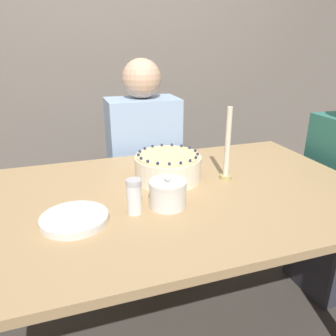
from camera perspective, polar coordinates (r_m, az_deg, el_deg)
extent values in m
cube|color=slate|center=(2.52, -10.77, 20.24)|extent=(8.00, 0.05, 2.60)
cube|color=tan|center=(1.28, -0.04, -4.98)|extent=(1.61, 0.97, 0.03)
cylinder|color=tan|center=(2.11, 15.90, -6.63)|extent=(0.07, 0.07, 0.75)
cylinder|color=#EFE5CC|center=(1.38, 0.00, 0.00)|extent=(0.28, 0.28, 0.10)
cylinder|color=beige|center=(1.36, 0.00, 2.16)|extent=(0.27, 0.27, 0.01)
sphere|color=#23284C|center=(1.40, 4.78, 3.06)|extent=(0.01, 0.01, 0.01)
sphere|color=#23284C|center=(1.44, 3.79, 3.55)|extent=(0.01, 0.01, 0.01)
sphere|color=#23284C|center=(1.46, 2.36, 3.90)|extent=(0.01, 0.01, 0.01)
sphere|color=#23284C|center=(1.48, 0.68, 4.07)|extent=(0.01, 0.01, 0.01)
sphere|color=#23284C|center=(1.48, -1.08, 4.05)|extent=(0.01, 0.01, 0.01)
sphere|color=#23284C|center=(1.46, -2.72, 3.83)|extent=(0.01, 0.01, 0.01)
sphere|color=#23284C|center=(1.43, -4.06, 3.45)|extent=(0.01, 0.01, 0.01)
sphere|color=#23284C|center=(1.39, -4.93, 2.92)|extent=(0.01, 0.01, 0.01)
sphere|color=#23284C|center=(1.35, -5.18, 2.32)|extent=(0.01, 0.01, 0.01)
sphere|color=#23284C|center=(1.31, -4.72, 1.72)|extent=(0.01, 0.01, 0.01)
sphere|color=#23284C|center=(1.27, -3.55, 1.20)|extent=(0.01, 0.01, 0.01)
sphere|color=#23284C|center=(1.25, -1.81, 0.85)|extent=(0.01, 0.01, 0.01)
sphere|color=#23284C|center=(1.25, 0.24, 0.75)|extent=(0.01, 0.01, 0.01)
sphere|color=#23284C|center=(1.26, 2.25, 0.91)|extent=(0.01, 0.01, 0.01)
sphere|color=#23284C|center=(1.28, 3.88, 1.31)|extent=(0.01, 0.01, 0.01)
sphere|color=#23284C|center=(1.32, 4.89, 1.86)|extent=(0.01, 0.01, 0.01)
sphere|color=#23284C|center=(1.36, 5.18, 2.47)|extent=(0.01, 0.01, 0.01)
cylinder|color=silver|center=(1.16, -0.03, -4.75)|extent=(0.13, 0.13, 0.08)
cylinder|color=silver|center=(1.14, -0.03, -2.58)|extent=(0.14, 0.14, 0.01)
sphere|color=silver|center=(1.14, -0.03, -1.74)|extent=(0.02, 0.02, 0.02)
cylinder|color=white|center=(1.12, -5.91, -5.39)|extent=(0.05, 0.05, 0.11)
cylinder|color=silver|center=(1.09, -6.03, -2.46)|extent=(0.05, 0.05, 0.02)
cylinder|color=silver|center=(1.12, -15.93, -8.89)|extent=(0.22, 0.22, 0.01)
cylinder|color=silver|center=(1.12, -15.97, -8.53)|extent=(0.22, 0.22, 0.01)
cylinder|color=silver|center=(1.11, -16.01, -8.17)|extent=(0.22, 0.22, 0.01)
cylinder|color=tan|center=(1.42, 9.96, -1.54)|extent=(0.05, 0.05, 0.02)
cylinder|color=silver|center=(1.37, 10.36, 4.44)|extent=(0.02, 0.02, 0.29)
cube|color=#473D33|center=(2.14, -3.90, -9.92)|extent=(0.34, 0.34, 0.45)
cube|color=#99B7E0|center=(1.92, -4.28, 3.39)|extent=(0.40, 0.24, 0.58)
sphere|color=#D8AD8C|center=(1.84, -4.63, 15.28)|extent=(0.21, 0.21, 0.21)
cube|color=#2D2D38|center=(2.12, 26.60, -12.72)|extent=(0.34, 0.34, 0.45)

